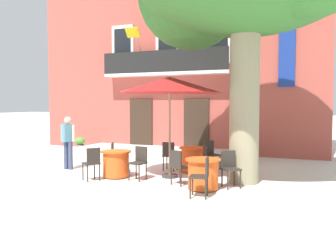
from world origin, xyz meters
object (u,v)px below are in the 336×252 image
(cafe_chair_front_0, at_px, (179,165))
(cafe_chair_front_1, at_px, (202,174))
(cafe_chair_near_tree_0, at_px, (139,161))
(cafe_chair_front_2, at_px, (230,166))
(cafe_chair_middle_2, at_px, (201,158))
(cafe_umbrella, at_px, (170,85))
(cafe_chair_near_tree_2, at_px, (92,162))
(pedestrian_near_entrance, at_px, (68,140))
(cafe_table_front, at_px, (203,174))
(cafe_table_near_tree, at_px, (116,164))
(cafe_chair_near_tree_1, at_px, (116,155))
(cafe_chair_middle_0, at_px, (211,153))
(cafe_chair_middle_1, at_px, (169,154))
(cafe_table_middle, at_px, (193,159))
(ground_planter_right, at_px, (250,153))
(ground_planter_left, at_px, (80,143))

(cafe_chair_front_0, height_order, cafe_chair_front_1, same)
(cafe_chair_near_tree_0, relative_size, cafe_chair_front_1, 1.00)
(cafe_chair_front_2, bearing_deg, cafe_chair_middle_2, 138.14)
(cafe_chair_front_1, height_order, cafe_umbrella, cafe_umbrella)
(cafe_chair_near_tree_0, height_order, cafe_chair_near_tree_2, same)
(cafe_chair_near_tree_2, height_order, cafe_chair_front_1, same)
(cafe_chair_front_0, height_order, pedestrian_near_entrance, pedestrian_near_entrance)
(cafe_table_front, relative_size, cafe_chair_front_2, 0.95)
(pedestrian_near_entrance, bearing_deg, cafe_table_near_tree, -13.25)
(cafe_chair_near_tree_1, height_order, cafe_umbrella, cafe_umbrella)
(cafe_chair_front_1, bearing_deg, cafe_chair_middle_0, 103.57)
(cafe_table_near_tree, distance_m, cafe_chair_near_tree_0, 0.77)
(cafe_chair_middle_0, relative_size, cafe_chair_front_0, 1.00)
(cafe_table_near_tree, bearing_deg, cafe_chair_middle_1, 56.09)
(cafe_table_near_tree, bearing_deg, cafe_chair_near_tree_1, 121.39)
(cafe_table_middle, xyz_separation_m, cafe_chair_middle_1, (-0.74, -0.13, 0.14))
(cafe_chair_near_tree_1, xyz_separation_m, pedestrian_near_entrance, (-1.67, -0.16, 0.42))
(cafe_table_near_tree, bearing_deg, cafe_table_front, -9.35)
(cafe_chair_middle_0, relative_size, cafe_umbrella, 0.31)
(cafe_chair_middle_2, bearing_deg, pedestrian_near_entrance, -172.71)
(cafe_chair_near_tree_0, bearing_deg, pedestrian_near_entrance, 169.79)
(cafe_table_near_tree, distance_m, cafe_chair_front_0, 2.03)
(cafe_chair_front_0, xyz_separation_m, pedestrian_near_entrance, (-4.07, 0.73, 0.42))
(cafe_chair_near_tree_1, bearing_deg, cafe_chair_front_2, -8.72)
(cafe_chair_near_tree_1, relative_size, cafe_umbrella, 0.31)
(cafe_umbrella, bearing_deg, cafe_table_middle, 71.60)
(cafe_table_front, bearing_deg, cafe_chair_middle_1, 131.40)
(cafe_chair_near_tree_1, distance_m, cafe_table_middle, 2.37)
(cafe_chair_front_0, xyz_separation_m, cafe_umbrella, (-0.60, 0.83, 2.08))
(ground_planter_right, bearing_deg, ground_planter_left, 179.94)
(cafe_table_near_tree, distance_m, pedestrian_near_entrance, 2.19)
(cafe_table_near_tree, distance_m, cafe_chair_middle_2, 2.44)
(cafe_chair_near_tree_2, xyz_separation_m, pedestrian_near_entrance, (-1.72, 1.16, 0.42))
(cafe_chair_near_tree_0, bearing_deg, cafe_chair_front_0, -9.91)
(cafe_table_near_tree, distance_m, cafe_chair_middle_0, 3.12)
(cafe_chair_middle_1, height_order, cafe_umbrella, cafe_umbrella)
(cafe_chair_near_tree_0, height_order, cafe_chair_middle_0, same)
(cafe_table_near_tree, height_order, cafe_umbrella, cafe_umbrella)
(cafe_chair_middle_1, bearing_deg, pedestrian_near_entrance, -161.67)
(cafe_chair_front_0, relative_size, cafe_umbrella, 0.31)
(cafe_chair_near_tree_0, xyz_separation_m, ground_planter_left, (-5.34, 4.48, -0.19))
(cafe_chair_middle_0, height_order, cafe_umbrella, cafe_umbrella)
(cafe_table_middle, relative_size, cafe_umbrella, 0.30)
(cafe_umbrella, xyz_separation_m, pedestrian_near_entrance, (-3.47, -0.11, -1.66))
(cafe_umbrella, distance_m, ground_planter_right, 4.76)
(cafe_chair_near_tree_1, xyz_separation_m, cafe_chair_middle_2, (2.60, 0.39, 0.00))
(cafe_chair_near_tree_1, distance_m, ground_planter_right, 5.07)
(cafe_chair_near_tree_2, distance_m, cafe_table_front, 3.09)
(cafe_chair_near_tree_1, bearing_deg, cafe_chair_near_tree_2, -87.79)
(cafe_chair_near_tree_2, xyz_separation_m, ground_planter_left, (-4.24, 5.13, -0.19))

